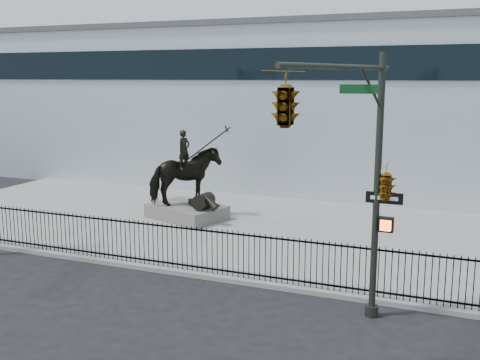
% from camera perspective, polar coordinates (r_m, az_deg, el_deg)
% --- Properties ---
extents(ground, '(120.00, 120.00, 0.00)m').
position_cam_1_polar(ground, '(18.13, -9.72, -10.32)').
color(ground, black).
rests_on(ground, ground).
extents(plaza, '(30.00, 12.00, 0.15)m').
position_cam_1_polar(plaza, '(24.04, -0.97, -4.74)').
color(plaza, gray).
rests_on(plaza, ground).
extents(building, '(44.00, 14.00, 9.00)m').
position_cam_1_polar(building, '(35.58, 7.21, 7.37)').
color(building, silver).
rests_on(building, ground).
extents(picket_fence, '(22.10, 0.10, 1.50)m').
position_cam_1_polar(picket_fence, '(18.85, -7.81, -6.54)').
color(picket_fence, black).
rests_on(picket_fence, plaza).
extents(statue_plinth, '(3.78, 3.15, 0.61)m').
position_cam_1_polar(statue_plinth, '(25.13, -5.43, -3.22)').
color(statue_plinth, '#514F4A').
rests_on(statue_plinth, plaza).
extents(equestrian_statue, '(3.94, 3.13, 3.51)m').
position_cam_1_polar(equestrian_statue, '(24.77, -5.39, 0.29)').
color(equestrian_statue, black).
rests_on(equestrian_statue, statue_plinth).
extents(traffic_signal_right, '(2.17, 6.86, 7.00)m').
position_cam_1_polar(traffic_signal_right, '(12.72, 10.19, 3.36)').
color(traffic_signal_right, '#262924').
rests_on(traffic_signal_right, ground).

